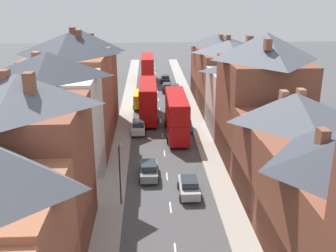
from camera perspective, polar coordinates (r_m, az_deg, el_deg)
The scene contains 17 objects.
pavement_left at distance 58.39m, azimuth -6.12°, elevation 1.32°, with size 2.20×104.00×0.14m, color #A8A399.
pavement_right at distance 58.70m, azimuth 3.87°, elevation 1.47°, with size 2.20×104.00×0.14m, color #A8A399.
centre_line_dashes at distance 56.44m, azimuth -1.05°, elevation 0.73°, with size 0.14×97.80×0.01m.
terrace_row_left at distance 35.44m, azimuth -16.57°, elevation -0.56°, with size 8.00×50.32×13.85m.
terrace_row_right at distance 41.61m, azimuth 13.84°, elevation 1.83°, with size 8.00×66.30×13.78m.
double_decker_bus_lead at distance 49.97m, azimuth 1.23°, elevation 1.70°, with size 2.74×10.80×5.30m.
double_decker_bus_mid_street at distance 81.81m, azimuth -2.99°, elevation 8.42°, with size 2.74×10.80×5.30m.
double_decker_bus_far_approaching at distance 56.92m, azimuth -2.93°, elevation 3.82°, with size 2.74×10.80×5.30m.
car_near_blue at distance 36.05m, azimuth 3.06°, elevation -8.75°, with size 1.90×3.94×1.67m.
car_near_silver at distance 51.54m, azimuth -4.31°, elevation -0.10°, with size 1.90×4.37×1.71m.
car_parked_left_a at distance 80.90m, azimuth -0.39°, elevation 6.87°, with size 1.90×3.81×1.58m.
car_parked_right_a at distance 39.21m, azimuth -2.78°, elevation -6.36°, with size 1.90×4.24×1.67m.
car_mid_black at distance 71.88m, azimuth 0.99°, elevation 5.39°, with size 1.90×3.99×1.70m.
car_mid_white at distance 52.77m, azimuth 2.46°, elevation 0.34°, with size 1.90×4.59×1.60m.
car_parked_right_b at distance 73.28m, azimuth -0.11°, elevation 5.62°, with size 1.90×4.58×1.60m.
delivery_van at distance 63.24m, azimuth -4.10°, elevation 3.94°, with size 2.20×5.20×2.41m.
street_lamp at distance 33.60m, azimuth -6.99°, elevation -6.45°, with size 0.20×1.12×5.50m.
Camera 1 is at (-1.75, -17.64, 17.48)m, focal length 42.00 mm.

